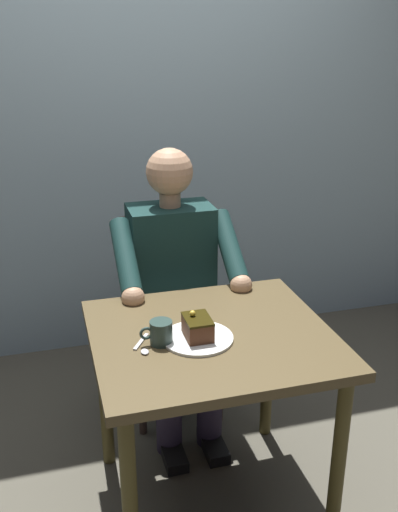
{
  "coord_description": "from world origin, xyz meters",
  "views": [
    {
      "loc": [
        0.52,
        1.69,
        1.7
      ],
      "look_at": [
        0.02,
        -0.1,
        0.98
      ],
      "focal_mm": 40.67,
      "sensor_mm": 36.0,
      "label": 1
    }
  ],
  "objects": [
    {
      "name": "ground_plane",
      "position": [
        0.0,
        0.0,
        0.0
      ],
      "size": [
        14.0,
        14.0,
        0.0
      ],
      "primitive_type": "plane",
      "color": "#504D40"
    },
    {
      "name": "cafe_rear_panel",
      "position": [
        0.0,
        -1.38,
        1.5
      ],
      "size": [
        6.4,
        0.12,
        3.0
      ],
      "primitive_type": "cube",
      "color": "#96B1BE",
      "rests_on": "ground"
    },
    {
      "name": "dining_table",
      "position": [
        0.0,
        0.0,
        0.62
      ],
      "size": [
        0.83,
        0.75,
        0.73
      ],
      "color": "#4F4026",
      "rests_on": "ground"
    },
    {
      "name": "chair",
      "position": [
        0.0,
        -0.71,
        0.5
      ],
      "size": [
        0.42,
        0.42,
        0.91
      ],
      "color": "#43332D",
      "rests_on": "ground"
    },
    {
      "name": "seated_person",
      "position": [
        0.0,
        -0.54,
        0.66
      ],
      "size": [
        0.53,
        0.58,
        1.26
      ],
      "color": "#15312F",
      "rests_on": "ground"
    },
    {
      "name": "dessert_plate",
      "position": [
        0.06,
        0.03,
        0.73
      ],
      "size": [
        0.24,
        0.24,
        0.01
      ],
      "primitive_type": "cylinder",
      "color": "white",
      "rests_on": "dining_table"
    },
    {
      "name": "cake_slice",
      "position": [
        0.06,
        0.03,
        0.77
      ],
      "size": [
        0.09,
        0.12,
        0.09
      ],
      "color": "#512C19",
      "rests_on": "dessert_plate"
    },
    {
      "name": "coffee_cup",
      "position": [
        0.18,
        0.02,
        0.77
      ],
      "size": [
        0.11,
        0.08,
        0.08
      ],
      "color": "#283D37",
      "rests_on": "dining_table"
    },
    {
      "name": "dessert_spoon",
      "position": [
        0.25,
        0.04,
        0.73
      ],
      "size": [
        0.07,
        0.14,
        0.01
      ],
      "color": "silver",
      "rests_on": "dining_table"
    }
  ]
}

